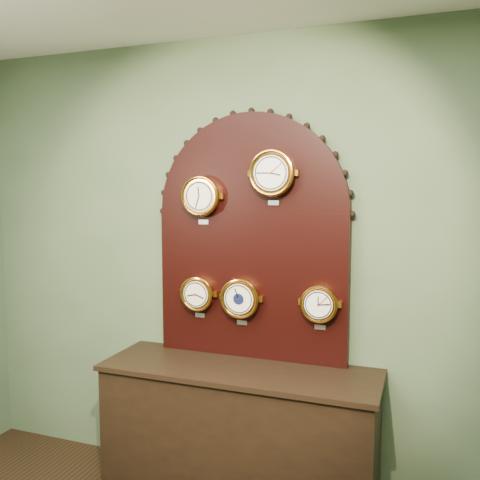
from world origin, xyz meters
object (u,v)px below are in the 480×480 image
at_px(shop_counter, 239,438).
at_px(barometer, 240,298).
at_px(display_board, 251,229).
at_px(arabic_clock, 272,173).
at_px(roman_clock, 201,196).
at_px(hygrometer, 198,293).
at_px(tide_clock, 319,304).

bearing_deg(shop_counter, barometer, 106.91).
distance_m(display_board, arabic_clock, 0.38).
bearing_deg(roman_clock, shop_counter, -26.82).
height_order(arabic_clock, hygrometer, arabic_clock).
xyz_separation_m(shop_counter, display_board, (0.00, 0.22, 1.23)).
xyz_separation_m(shop_counter, arabic_clock, (0.15, 0.15, 1.56)).
bearing_deg(display_board, tide_clock, -8.60).
relative_size(display_board, arabic_clock, 4.69).
xyz_separation_m(roman_clock, barometer, (0.26, -0.00, -0.62)).
bearing_deg(shop_counter, display_board, 90.00).
xyz_separation_m(display_board, arabic_clock, (0.15, -0.07, 0.34)).
bearing_deg(hygrometer, shop_counter, -24.86).
distance_m(arabic_clock, hygrometer, 0.89).
bearing_deg(hygrometer, barometer, -0.17).
height_order(roman_clock, barometer, roman_clock).
height_order(arabic_clock, barometer, arabic_clock).
xyz_separation_m(shop_counter, tide_clock, (0.44, 0.15, 0.81)).
relative_size(arabic_clock, tide_clock, 1.20).
bearing_deg(hygrometer, tide_clock, -0.00).
xyz_separation_m(shop_counter, barometer, (-0.05, 0.15, 0.81)).
height_order(hygrometer, barometer, barometer).
height_order(shop_counter, barometer, barometer).
xyz_separation_m(hygrometer, barometer, (0.28, -0.00, -0.01)).
xyz_separation_m(barometer, tide_clock, (0.49, 0.00, 0.00)).
relative_size(roman_clock, hygrometer, 1.11).
distance_m(roman_clock, tide_clock, 0.96).
bearing_deg(hygrometer, roman_clock, -1.47).
bearing_deg(arabic_clock, display_board, 155.81).
bearing_deg(roman_clock, display_board, 12.53).
xyz_separation_m(roman_clock, tide_clock, (0.74, 0.00, -0.62)).
bearing_deg(arabic_clock, barometer, 179.85).
height_order(display_board, tide_clock, display_board).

